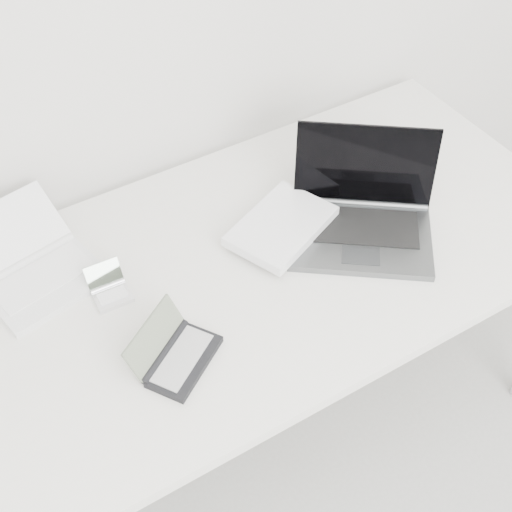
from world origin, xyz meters
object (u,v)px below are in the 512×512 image
laptop_large (334,220)px  netbook_open_white (35,269)px  desk (258,271)px  palmtop_charcoal (176,355)px

laptop_large → netbook_open_white: 0.71m
desk → palmtop_charcoal: bearing=-151.5°
desk → palmtop_charcoal: palmtop_charcoal is taller
laptop_large → palmtop_charcoal: (-0.50, -0.14, -0.02)m
laptop_large → palmtop_charcoal: bearing=-127.2°
laptop_large → netbook_open_white: bearing=-162.4°
laptop_large → netbook_open_white: (-0.67, 0.23, -0.01)m
laptop_large → palmtop_charcoal: laptop_large is taller
desk → laptop_large: bearing=-4.7°
desk → netbook_open_white: bearing=155.3°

